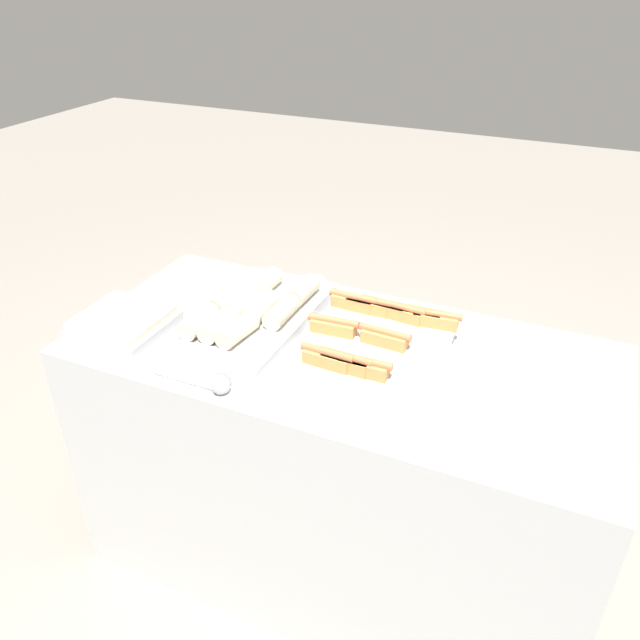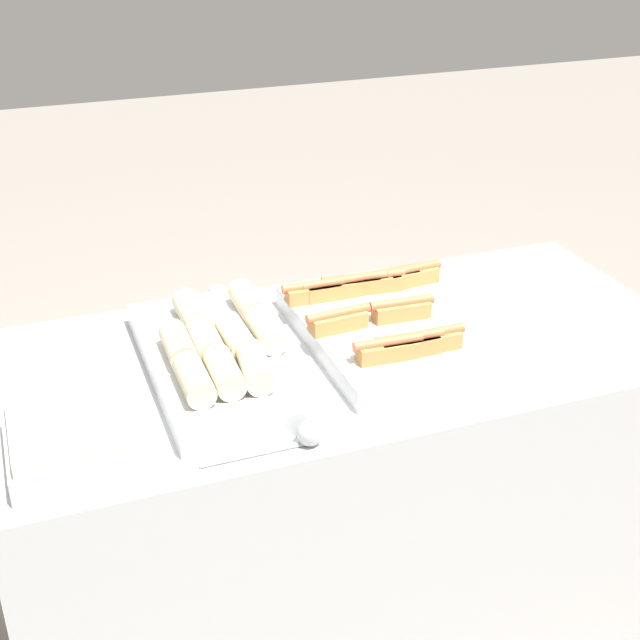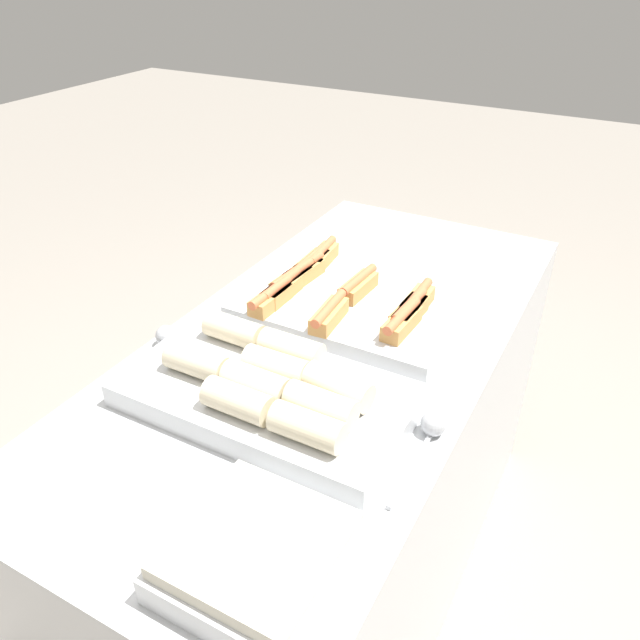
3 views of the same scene
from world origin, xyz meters
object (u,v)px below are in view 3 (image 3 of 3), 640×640
serving_spoon_near (430,430)px  serving_spoon_far (163,340)px  tray_wraps (268,390)px  tray_hotdogs (348,303)px  tray_side_front (259,556)px

serving_spoon_near → serving_spoon_far: size_ratio=1.08×
tray_wraps → tray_hotdogs: bearing=2.3°
tray_side_front → tray_hotdogs: bearing=16.2°
tray_wraps → serving_spoon_near: tray_wraps is taller
tray_side_front → serving_spoon_far: bearing=53.1°
tray_side_front → serving_spoon_near: size_ratio=1.07×
tray_hotdogs → tray_side_front: (-0.70, -0.20, -0.00)m
tray_hotdogs → serving_spoon_far: tray_hotdogs is taller
tray_hotdogs → tray_side_front: tray_hotdogs is taller
serving_spoon_near → serving_spoon_far: 0.62m
tray_wraps → tray_side_front: size_ratio=2.26×
tray_hotdogs → serving_spoon_near: size_ratio=2.20×
tray_hotdogs → tray_wraps: size_ratio=0.91×
tray_wraps → tray_side_front: (-0.32, -0.19, -0.01)m
serving_spoon_near → serving_spoon_far: same height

